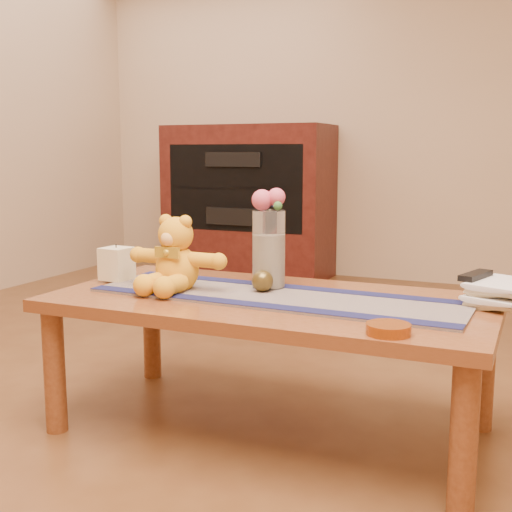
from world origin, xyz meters
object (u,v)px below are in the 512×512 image
at_px(tv_remote, 476,275).
at_px(amber_dish, 388,329).
at_px(pillar_candle, 117,264).
at_px(bronze_ball, 262,281).
at_px(glass_vase, 269,249).
at_px(book_bottom, 476,299).
at_px(teddy_bear, 177,254).

bearing_deg(tv_remote, amber_dish, -91.75).
bearing_deg(pillar_candle, bronze_ball, 1.92).
xyz_separation_m(pillar_candle, glass_vase, (0.55, 0.09, 0.07)).
xyz_separation_m(book_bottom, amber_dish, (-0.17, -0.47, 0.00)).
relative_size(bronze_ball, tv_remote, 0.45).
height_order(bronze_ball, amber_dish, bronze_ball).
bearing_deg(tv_remote, teddy_bear, -149.26).
height_order(teddy_bear, pillar_candle, teddy_bear).
relative_size(glass_vase, tv_remote, 1.62).
bearing_deg(pillar_candle, amber_dish, -15.80).
relative_size(pillar_candle, amber_dish, 1.00).
distance_m(pillar_candle, bronze_ball, 0.56).
distance_m(pillar_candle, amber_dish, 1.09).
xyz_separation_m(glass_vase, amber_dish, (0.49, -0.39, -0.12)).
bearing_deg(pillar_candle, teddy_bear, -9.22).
xyz_separation_m(tv_remote, amber_dish, (-0.16, -0.47, -0.07)).
height_order(teddy_bear, glass_vase, glass_vase).
xyz_separation_m(pillar_candle, amber_dish, (1.04, -0.30, -0.05)).
bearing_deg(bronze_ball, amber_dish, -33.00).
distance_m(teddy_bear, pillar_candle, 0.29).
bearing_deg(glass_vase, bronze_ball, -83.14).
height_order(bronze_ball, tv_remote, tv_remote).
bearing_deg(glass_vase, tv_remote, 6.79).
bearing_deg(teddy_bear, book_bottom, 16.00).
distance_m(tv_remote, amber_dish, 0.50).
distance_m(glass_vase, book_bottom, 0.68).
bearing_deg(glass_vase, book_bottom, 7.57).
distance_m(book_bottom, amber_dish, 0.50).
bearing_deg(teddy_bear, glass_vase, 28.97).
distance_m(bronze_ball, amber_dish, 0.58).
bearing_deg(teddy_bear, pillar_candle, 173.27).
bearing_deg(glass_vase, pillar_candle, -170.53).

